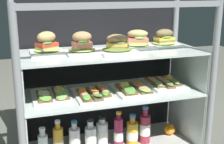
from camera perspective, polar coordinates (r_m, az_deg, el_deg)
case_frame at (r=1.93m, az=-1.05°, el=0.42°), size 1.10×0.50×0.95m
riser_lower_tier at (r=1.92m, az=-0.00°, el=-8.98°), size 1.03×0.42×0.35m
shelf_lower_glass at (r=1.85m, az=-0.00°, el=-3.83°), size 1.04×0.44×0.01m
riser_upper_tier at (r=1.82m, az=-0.00°, el=-0.17°), size 1.03×0.42×0.23m
shelf_upper_glass at (r=1.79m, az=-0.00°, el=3.63°), size 1.04×0.44×0.01m
plated_roll_sandwich_right_of_center at (r=1.74m, az=-11.84°, el=4.67°), size 0.18×0.18×0.13m
plated_roll_sandwich_far_left at (r=1.72m, az=-5.49°, el=4.80°), size 0.18×0.18×0.12m
plated_roll_sandwich_near_left_corner at (r=1.73m, az=0.97°, el=4.57°), size 0.21×0.21×0.11m
plated_roll_sandwich_center at (r=1.89m, az=4.70°, el=5.65°), size 0.19×0.19×0.11m
plated_roll_sandwich_left_of_center at (r=1.97m, az=9.53°, el=5.80°), size 0.19×0.19×0.11m
open_sandwich_tray_left_of_center at (r=1.78m, az=-10.96°, el=-4.13°), size 0.21×0.29×0.06m
open_sandwich_tray_near_right_corner at (r=1.77m, az=-3.33°, el=-3.93°), size 0.21×0.29×0.06m
open_sandwich_tray_center at (r=1.86m, az=3.84°, el=-3.02°), size 0.21×0.29×0.06m
open_sandwich_tray_near_left_corner at (r=1.99m, az=9.40°, el=-1.92°), size 0.21×0.29×0.06m
juice_bottle_back_right at (r=1.91m, az=-9.78°, el=-12.37°), size 0.06×0.06×0.22m
juice_bottle_near_post at (r=1.91m, az=-6.85°, el=-12.42°), size 0.07×0.07×0.21m
juice_bottle_front_fourth at (r=1.93m, az=-3.91°, el=-12.02°), size 0.07×0.07×0.21m
juice_bottle_back_center at (r=1.97m, az=-1.81°, el=-11.24°), size 0.07×0.07×0.20m
juice_bottle_front_second at (r=1.98m, az=1.21°, el=-10.99°), size 0.06×0.06×0.23m
juice_bottle_front_right_end at (r=2.01m, az=3.68°, el=-11.01°), size 0.07×0.07×0.20m
juice_bottle_back_left at (r=2.03m, az=6.08°, el=-10.20°), size 0.07×0.07×0.24m
orange_fruit_beside_bottles at (r=2.18m, az=10.48°, el=-10.26°), size 0.08×0.08×0.08m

